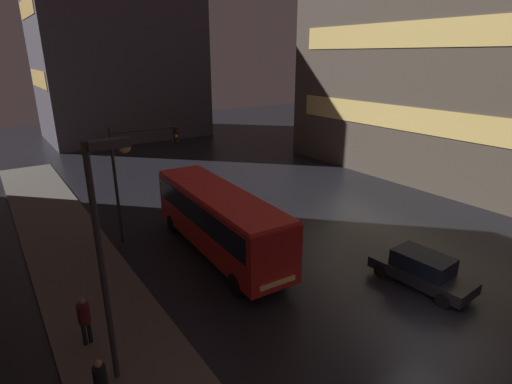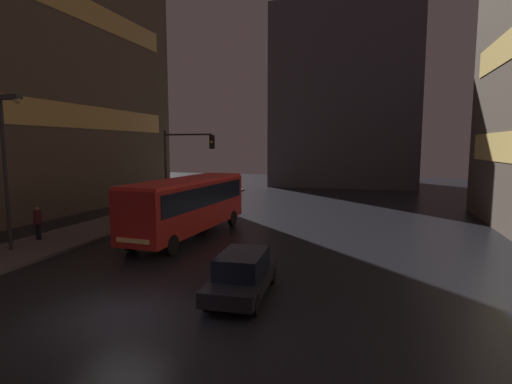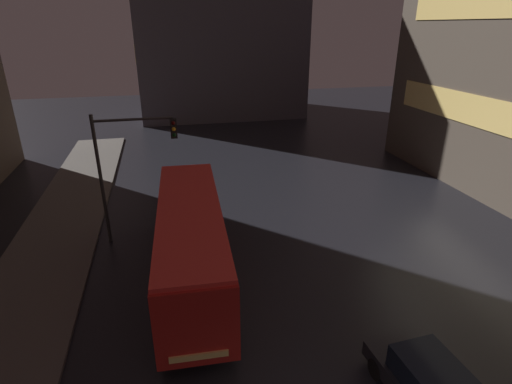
{
  "view_description": "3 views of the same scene",
  "coord_description": "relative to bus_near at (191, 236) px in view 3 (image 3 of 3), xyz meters",
  "views": [
    {
      "loc": [
        -11.59,
        -5.94,
        9.64
      ],
      "look_at": [
        0.21,
        11.12,
        2.49
      ],
      "focal_mm": 28.0,
      "sensor_mm": 36.0,
      "label": 1
    },
    {
      "loc": [
        7.29,
        -10.22,
        5.2
      ],
      "look_at": [
        1.42,
        9.95,
        2.75
      ],
      "focal_mm": 28.0,
      "sensor_mm": 36.0,
      "label": 2
    },
    {
      "loc": [
        -3.33,
        -3.89,
        9.79
      ],
      "look_at": [
        0.89,
        14.11,
        2.05
      ],
      "focal_mm": 28.0,
      "sensor_mm": 36.0,
      "label": 3
    }
  ],
  "objects": [
    {
      "name": "sidewalk_left",
      "position": [
        -6.33,
        -0.24,
        -1.98
      ],
      "size": [
        4.0,
        48.0,
        0.15
      ],
      "color": "#56514C",
      "rests_on": "ground"
    },
    {
      "name": "building_far_backdrop",
      "position": [
        6.22,
        34.34,
        9.21
      ],
      "size": [
        18.07,
        12.0,
        22.54
      ],
      "color": "#423D47",
      "rests_on": "ground"
    },
    {
      "name": "bus_near",
      "position": [
        0.0,
        0.0,
        0.0
      ],
      "size": [
        2.98,
        10.51,
        3.34
      ],
      "rotation": [
        0.0,
        0.0,
        3.09
      ],
      "color": "#AD1E19",
      "rests_on": "ground"
    },
    {
      "name": "traffic_light_main",
      "position": [
        -2.43,
        4.17,
        2.2
      ],
      "size": [
        3.69,
        0.35,
        6.24
      ],
      "color": "#2D2D2D",
      "rests_on": "ground"
    }
  ]
}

